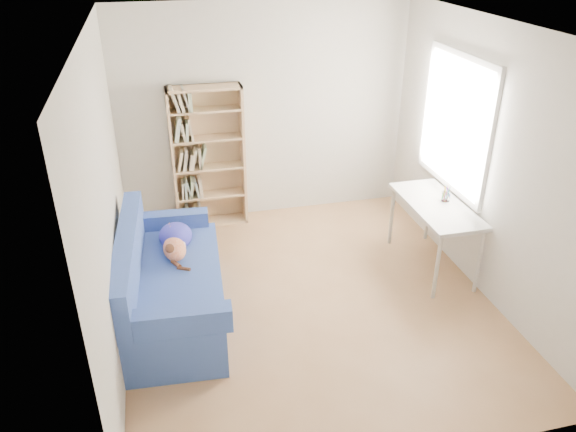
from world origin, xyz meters
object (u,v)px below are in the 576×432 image
object	(u,v)px
sofa	(168,285)
pen_cup	(446,195)
desk	(436,210)
bookshelf	(209,163)

from	to	relation	value
sofa	pen_cup	distance (m)	2.96
desk	pen_cup	size ratio (longest dim) A/B	7.19
bookshelf	pen_cup	bearing A→B (deg)	-33.54
bookshelf	pen_cup	xyz separation A→B (m)	(2.30, -1.52, 0.02)
sofa	desk	distance (m)	2.81
pen_cup	desk	bearing A→B (deg)	-157.77
bookshelf	pen_cup	size ratio (longest dim) A/B	10.15
pen_cup	bookshelf	bearing A→B (deg)	146.46
sofa	desk	xyz separation A→B (m)	(2.79, 0.21, 0.33)
sofa	pen_cup	bearing A→B (deg)	9.00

